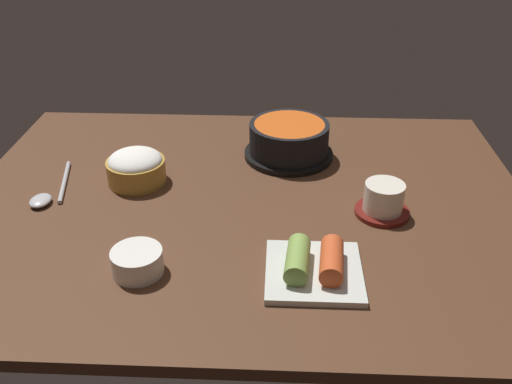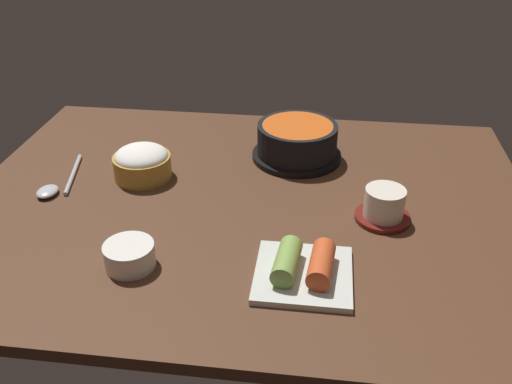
{
  "view_description": "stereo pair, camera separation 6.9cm",
  "coord_description": "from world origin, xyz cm",
  "px_view_note": "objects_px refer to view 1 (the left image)",
  "views": [
    {
      "loc": [
        5.73,
        -84.22,
        53.7
      ],
      "look_at": [
        2.0,
        -2.0,
        5.0
      ],
      "focal_mm": 39.51,
      "sensor_mm": 36.0,
      "label": 1
    },
    {
      "loc": [
        12.56,
        -83.63,
        53.7
      ],
      "look_at": [
        2.0,
        -2.0,
        5.0
      ],
      "focal_mm": 39.51,
      "sensor_mm": 36.0,
      "label": 2
    }
  ],
  "objects_px": {
    "stone_pot": "(289,140)",
    "kimchi_plate": "(314,266)",
    "tea_cup_with_saucer": "(383,200)",
    "rice_bowl": "(136,167)",
    "side_bowl_near": "(137,261)",
    "spoon": "(48,194)"
  },
  "relations": [
    {
      "from": "kimchi_plate",
      "to": "spoon",
      "type": "bearing_deg",
      "value": 157.02
    },
    {
      "from": "stone_pot",
      "to": "kimchi_plate",
      "type": "height_order",
      "value": "stone_pot"
    },
    {
      "from": "stone_pot",
      "to": "side_bowl_near",
      "type": "distance_m",
      "value": 0.44
    },
    {
      "from": "stone_pot",
      "to": "rice_bowl",
      "type": "bearing_deg",
      "value": -157.6
    },
    {
      "from": "stone_pot",
      "to": "spoon",
      "type": "bearing_deg",
      "value": -157.13
    },
    {
      "from": "side_bowl_near",
      "to": "spoon",
      "type": "bearing_deg",
      "value": 135.89
    },
    {
      "from": "tea_cup_with_saucer",
      "to": "side_bowl_near",
      "type": "xyz_separation_m",
      "value": [
        -0.38,
        -0.17,
        -0.01
      ]
    },
    {
      "from": "stone_pot",
      "to": "rice_bowl",
      "type": "distance_m",
      "value": 0.3
    },
    {
      "from": "stone_pot",
      "to": "kimchi_plate",
      "type": "bearing_deg",
      "value": -84.71
    },
    {
      "from": "tea_cup_with_saucer",
      "to": "kimchi_plate",
      "type": "relative_size",
      "value": 0.66
    },
    {
      "from": "stone_pot",
      "to": "side_bowl_near",
      "type": "relative_size",
      "value": 2.37
    },
    {
      "from": "rice_bowl",
      "to": "tea_cup_with_saucer",
      "type": "relative_size",
      "value": 1.17
    },
    {
      "from": "rice_bowl",
      "to": "spoon",
      "type": "height_order",
      "value": "rice_bowl"
    },
    {
      "from": "stone_pot",
      "to": "spoon",
      "type": "xyz_separation_m",
      "value": [
        -0.43,
        -0.18,
        -0.03
      ]
    },
    {
      "from": "tea_cup_with_saucer",
      "to": "side_bowl_near",
      "type": "distance_m",
      "value": 0.41
    },
    {
      "from": "stone_pot",
      "to": "tea_cup_with_saucer",
      "type": "xyz_separation_m",
      "value": [
        0.16,
        -0.21,
        -0.01
      ]
    },
    {
      "from": "rice_bowl",
      "to": "tea_cup_with_saucer",
      "type": "distance_m",
      "value": 0.45
    },
    {
      "from": "rice_bowl",
      "to": "kimchi_plate",
      "type": "distance_m",
      "value": 0.41
    },
    {
      "from": "stone_pot",
      "to": "kimchi_plate",
      "type": "relative_size",
      "value": 1.28
    },
    {
      "from": "rice_bowl",
      "to": "tea_cup_with_saucer",
      "type": "height_order",
      "value": "rice_bowl"
    },
    {
      "from": "rice_bowl",
      "to": "side_bowl_near",
      "type": "xyz_separation_m",
      "value": [
        0.06,
        -0.26,
        -0.01
      ]
    },
    {
      "from": "stone_pot",
      "to": "rice_bowl",
      "type": "relative_size",
      "value": 1.65
    }
  ]
}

